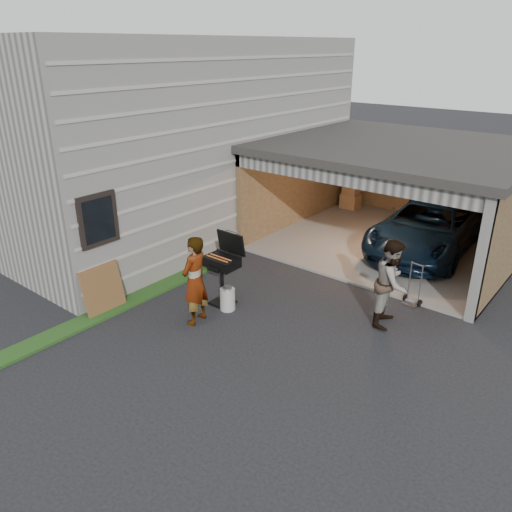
{
  "coord_description": "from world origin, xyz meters",
  "views": [
    {
      "loc": [
        6.13,
        -6.27,
        5.31
      ],
      "look_at": [
        -0.02,
        1.32,
        1.15
      ],
      "focal_mm": 35.0,
      "sensor_mm": 36.0,
      "label": 1
    }
  ],
  "objects_px": {
    "bbq_grill": "(223,264)",
    "propane_tank": "(228,299)",
    "plywood_panel": "(103,290)",
    "man": "(392,283)",
    "hand_truck": "(412,297)",
    "woman": "(195,281)",
    "minivan": "(428,229)"
  },
  "relations": [
    {
      "from": "woman",
      "to": "plywood_panel",
      "type": "relative_size",
      "value": 1.8
    },
    {
      "from": "woman",
      "to": "bbq_grill",
      "type": "relative_size",
      "value": 1.17
    },
    {
      "from": "man",
      "to": "propane_tank",
      "type": "xyz_separation_m",
      "value": [
        -2.94,
        -1.67,
        -0.67
      ]
    },
    {
      "from": "woman",
      "to": "hand_truck",
      "type": "xyz_separation_m",
      "value": [
        3.16,
        3.52,
        -0.75
      ]
    },
    {
      "from": "bbq_grill",
      "to": "propane_tank",
      "type": "height_order",
      "value": "bbq_grill"
    },
    {
      "from": "bbq_grill",
      "to": "plywood_panel",
      "type": "distance_m",
      "value": 2.6
    },
    {
      "from": "bbq_grill",
      "to": "hand_truck",
      "type": "height_order",
      "value": "bbq_grill"
    },
    {
      "from": "propane_tank",
      "to": "plywood_panel",
      "type": "distance_m",
      "value": 2.65
    },
    {
      "from": "bbq_grill",
      "to": "propane_tank",
      "type": "bearing_deg",
      "value": -31.94
    },
    {
      "from": "bbq_grill",
      "to": "man",
      "type": "bearing_deg",
      "value": 25.19
    },
    {
      "from": "woman",
      "to": "man",
      "type": "relative_size",
      "value": 1.03
    },
    {
      "from": "man",
      "to": "bbq_grill",
      "type": "height_order",
      "value": "man"
    },
    {
      "from": "woman",
      "to": "propane_tank",
      "type": "distance_m",
      "value": 1.06
    },
    {
      "from": "man",
      "to": "bbq_grill",
      "type": "bearing_deg",
      "value": 104.94
    },
    {
      "from": "bbq_grill",
      "to": "plywood_panel",
      "type": "bearing_deg",
      "value": -132.8
    },
    {
      "from": "hand_truck",
      "to": "woman",
      "type": "bearing_deg",
      "value": -121.7
    },
    {
      "from": "bbq_grill",
      "to": "propane_tank",
      "type": "xyz_separation_m",
      "value": [
        0.26,
        -0.16,
        -0.7
      ]
    },
    {
      "from": "man",
      "to": "plywood_panel",
      "type": "xyz_separation_m",
      "value": [
        -4.94,
        -3.38,
        -0.4
      ]
    },
    {
      "from": "man",
      "to": "plywood_panel",
      "type": "height_order",
      "value": "man"
    },
    {
      "from": "propane_tank",
      "to": "minivan",
      "type": "bearing_deg",
      "value": 70.49
    },
    {
      "from": "man",
      "to": "hand_truck",
      "type": "relative_size",
      "value": 1.87
    },
    {
      "from": "bbq_grill",
      "to": "hand_truck",
      "type": "relative_size",
      "value": 1.64
    },
    {
      "from": "propane_tank",
      "to": "plywood_panel",
      "type": "height_order",
      "value": "plywood_panel"
    },
    {
      "from": "plywood_panel",
      "to": "hand_truck",
      "type": "bearing_deg",
      "value": 41.65
    },
    {
      "from": "bbq_grill",
      "to": "plywood_panel",
      "type": "height_order",
      "value": "bbq_grill"
    },
    {
      "from": "woman",
      "to": "propane_tank",
      "type": "height_order",
      "value": "woman"
    },
    {
      "from": "minivan",
      "to": "bbq_grill",
      "type": "bearing_deg",
      "value": -115.74
    },
    {
      "from": "woman",
      "to": "propane_tank",
      "type": "bearing_deg",
      "value": 158.92
    },
    {
      "from": "minivan",
      "to": "woman",
      "type": "distance_m",
      "value": 7.02
    },
    {
      "from": "propane_tank",
      "to": "plywood_panel",
      "type": "relative_size",
      "value": 0.47
    },
    {
      "from": "minivan",
      "to": "propane_tank",
      "type": "bearing_deg",
      "value": -112.97
    },
    {
      "from": "minivan",
      "to": "bbq_grill",
      "type": "xyz_separation_m",
      "value": [
        -2.34,
        -5.71,
        0.27
      ]
    }
  ]
}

